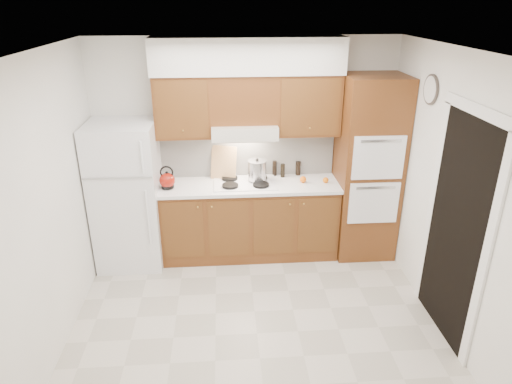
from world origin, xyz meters
TOP-DOWN VIEW (x-y plane):
  - floor at (0.00, 0.00)m, footprint 3.60×3.60m
  - ceiling at (0.00, 0.00)m, footprint 3.60×3.60m
  - wall_back at (0.00, 1.50)m, footprint 3.60×0.02m
  - wall_left at (-1.80, 0.00)m, footprint 0.02×3.00m
  - wall_right at (1.80, 0.00)m, footprint 0.02×3.00m
  - fridge at (-1.41, 1.14)m, footprint 0.75×0.72m
  - base_cabinets at (0.02, 1.20)m, footprint 2.11×0.60m
  - countertop at (0.03, 1.19)m, footprint 2.13×0.62m
  - backsplash at (0.02, 1.49)m, footprint 2.11×0.03m
  - oven_cabinet at (1.44, 1.18)m, footprint 0.70×0.65m
  - upper_cab_left at (-0.71, 1.33)m, footprint 0.63×0.33m
  - upper_cab_right at (0.72, 1.33)m, footprint 0.73×0.33m
  - range_hood at (-0.02, 1.27)m, footprint 0.75×0.45m
  - upper_cab_over_hood at (-0.02, 1.33)m, footprint 0.75×0.33m
  - soffit at (0.03, 1.32)m, footprint 2.13×0.36m
  - cooktop at (-0.02, 1.21)m, footprint 0.74×0.50m
  - doorway at (1.79, -0.35)m, footprint 0.02×0.90m
  - wall_clock at (1.79, 0.55)m, footprint 0.02×0.30m
  - kettle at (-0.93, 1.12)m, footprint 0.20×0.20m
  - cutting_board at (-0.27, 1.39)m, footprint 0.33×0.20m
  - stock_pot at (0.12, 1.26)m, footprint 0.23×0.23m
  - condiment_a at (0.35, 1.45)m, footprint 0.07×0.07m
  - condiment_b at (0.45, 1.39)m, footprint 0.06×0.06m
  - condiment_c at (0.65, 1.45)m, footprint 0.06×0.06m
  - orange_near at (0.94, 1.16)m, footprint 0.08×0.08m
  - orange_far at (0.67, 1.19)m, footprint 0.10×0.10m

SIDE VIEW (x-z plane):
  - floor at x=0.00m, z-range 0.00..0.00m
  - base_cabinets at x=0.02m, z-range 0.00..0.90m
  - fridge at x=-1.41m, z-range 0.00..1.72m
  - countertop at x=0.03m, z-range 0.90..0.94m
  - cooktop at x=-0.02m, z-range 0.94..0.95m
  - orange_near at x=0.94m, z-range 0.94..1.01m
  - orange_far at x=0.67m, z-range 0.94..1.02m
  - condiment_b at x=0.45m, z-range 0.94..1.11m
  - condiment_c at x=0.65m, z-range 0.94..1.12m
  - condiment_a at x=0.35m, z-range 0.94..1.13m
  - kettle at x=-0.93m, z-range 0.95..1.13m
  - doorway at x=1.79m, z-range 0.00..2.10m
  - stock_pot at x=0.12m, z-range 0.97..1.20m
  - oven_cabinet at x=1.44m, z-range 0.00..2.20m
  - cutting_board at x=-0.27m, z-range 0.93..1.35m
  - backsplash at x=0.02m, z-range 0.94..1.50m
  - wall_back at x=0.00m, z-range 0.00..2.60m
  - wall_left at x=-1.80m, z-range 0.00..2.60m
  - wall_right at x=1.80m, z-range 0.00..2.60m
  - range_hood at x=-0.02m, z-range 1.50..1.65m
  - upper_cab_left at x=-0.71m, z-range 1.50..2.20m
  - upper_cab_right at x=0.72m, z-range 1.50..2.20m
  - upper_cab_over_hood at x=-0.02m, z-range 1.65..2.20m
  - wall_clock at x=1.79m, z-range 2.00..2.30m
  - soffit at x=0.03m, z-range 2.20..2.60m
  - ceiling at x=0.00m, z-range 2.60..2.60m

